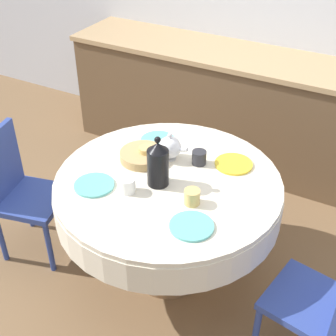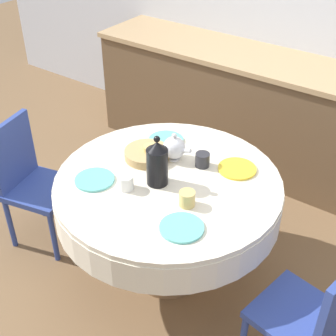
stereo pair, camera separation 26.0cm
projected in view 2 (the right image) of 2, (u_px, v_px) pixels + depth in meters
ground_plane at (168, 273)px, 3.09m from camera, size 12.00×12.00×0.00m
wall_back at (309, 7)px, 3.57m from camera, size 7.00×0.05×2.60m
kitchen_counter at (276, 118)px, 3.82m from camera, size 3.24×0.64×0.96m
dining_table at (168, 197)px, 2.72m from camera, size 1.31×1.31×0.77m
chair_left at (314, 315)px, 2.22m from camera, size 0.47×0.47×0.90m
chair_right at (31, 178)px, 3.12m from camera, size 0.48×0.48×0.90m
plate_near_left at (95, 180)px, 2.63m from camera, size 0.22×0.22×0.01m
cup_near_left at (126, 182)px, 2.56m from camera, size 0.09×0.09×0.08m
plate_near_right at (182, 228)px, 2.31m from camera, size 0.22×0.22×0.01m
cup_near_right at (187, 199)px, 2.44m from camera, size 0.09×0.09×0.08m
plate_far_left at (166, 140)px, 2.98m from camera, size 0.22×0.22×0.01m
cup_far_left at (151, 152)px, 2.80m from camera, size 0.09×0.09×0.08m
plate_far_right at (237, 169)px, 2.72m from camera, size 0.22×0.22×0.01m
cup_far_right at (202, 160)px, 2.74m from camera, size 0.09×0.09×0.08m
coffee_carafe at (157, 163)px, 2.55m from camera, size 0.12×0.12×0.30m
teapot at (174, 148)px, 2.77m from camera, size 0.19×0.14×0.18m
bread_basket at (147, 154)px, 2.82m from camera, size 0.27×0.27×0.05m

